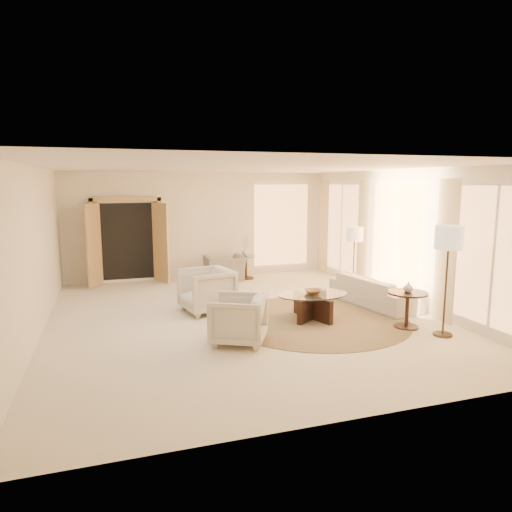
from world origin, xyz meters
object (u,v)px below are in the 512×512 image
object	(u,v)px
armchair_right	(238,317)
side_vase	(246,251)
side_table	(246,265)
floor_lamp_far	(449,243)
floor_lamp_near	(355,237)
sofa	(374,291)
accent_chair	(224,264)
bowl	(313,292)
armchair_left	(206,288)
end_vase	(408,287)
end_table	(407,303)
coffee_table	(313,303)

from	to	relation	value
armchair_right	side_vase	bearing A→B (deg)	-171.25
armchair_right	side_table	size ratio (longest dim) A/B	1.37
floor_lamp_far	floor_lamp_near	bearing A→B (deg)	90.00
sofa	accent_chair	bearing A→B (deg)	26.07
floor_lamp_far	bowl	world-z (taller)	floor_lamp_far
armchair_left	sofa	bearing A→B (deg)	69.55
floor_lamp_near	floor_lamp_far	world-z (taller)	floor_lamp_far
armchair_right	end_vase	world-z (taller)	armchair_right
floor_lamp_far	end_table	bearing A→B (deg)	120.32
armchair_left	bowl	distance (m)	2.10
end_vase	side_vase	size ratio (longest dim) A/B	0.79
armchair_right	floor_lamp_far	world-z (taller)	floor_lamp_far
floor_lamp_near	bowl	size ratio (longest dim) A/B	5.02
end_table	floor_lamp_near	xyz separation A→B (m)	(0.32, 2.42, 0.88)
armchair_left	floor_lamp_far	size ratio (longest dim) A/B	0.52
sofa	end_table	bearing A→B (deg)	159.50
coffee_table	end_vase	xyz separation A→B (m)	(1.36, -0.97, 0.42)
sofa	armchair_left	bearing A→B (deg)	71.20
armchair_right	coffee_table	size ratio (longest dim) A/B	0.50
coffee_table	floor_lamp_near	xyz separation A→B (m)	(1.68, 1.46, 1.01)
bowl	side_vase	distance (m)	3.92
sofa	side_table	world-z (taller)	side_table
armchair_left	floor_lamp_near	size ratio (longest dim) A/B	0.61
coffee_table	floor_lamp_far	xyz separation A→B (m)	(1.68, -1.51, 1.26)
sofa	side_vase	distance (m)	3.84
end_table	floor_lamp_far	bearing A→B (deg)	-59.68
bowl	end_vase	xyz separation A→B (m)	(1.36, -0.97, 0.20)
bowl	end_vase	distance (m)	1.68
side_vase	armchair_right	bearing A→B (deg)	-108.14
sofa	armchair_left	size ratio (longest dim) A/B	2.18
accent_chair	coffee_table	size ratio (longest dim) A/B	0.58
armchair_left	side_vase	bearing A→B (deg)	138.43
end_table	end_vase	bearing A→B (deg)	-26.57
armchair_right	accent_chair	bearing A→B (deg)	-164.48
armchair_right	floor_lamp_far	distance (m)	3.61
armchair_left	end_vase	bearing A→B (deg)	45.53
armchair_left	side_table	bearing A→B (deg)	138.43
end_table	floor_lamp_near	bearing A→B (deg)	82.47
armchair_left	side_table	distance (m)	3.25
floor_lamp_far	side_vase	distance (m)	5.78
armchair_right	end_vase	distance (m)	3.05
end_table	side_vase	xyz separation A→B (m)	(-1.49, 4.88, 0.29)
floor_lamp_far	side_vase	world-z (taller)	floor_lamp_far
end_vase	floor_lamp_far	bearing A→B (deg)	-59.68
armchair_left	accent_chair	bearing A→B (deg)	148.20
sofa	bowl	distance (m)	1.76
armchair_left	floor_lamp_far	world-z (taller)	floor_lamp_far
armchair_left	accent_chair	distance (m)	2.97
armchair_left	side_vase	distance (m)	3.26
armchair_right	end_table	size ratio (longest dim) A/B	1.25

